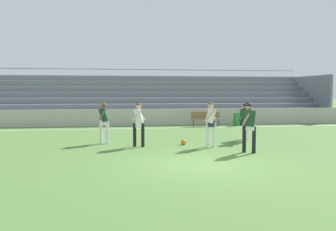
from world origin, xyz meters
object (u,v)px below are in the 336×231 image
object	(u,v)px
player_white_challenging	(247,117)
player_dark_deep_cover	(245,119)
bleacher_stand	(138,97)
player_white_on_ball	(211,120)
player_dark_overlapping	(249,123)
trash_bin	(237,119)
player_dark_trailing_run	(104,119)
bench_near_bin	(206,117)
soccer_ball	(183,142)
player_white_pressing_high	(139,121)

from	to	relation	value
player_white_challenging	player_dark_deep_cover	bearing A→B (deg)	-116.51
bleacher_stand	player_white_on_ball	xyz separation A→B (m)	(1.94, -12.74, -0.71)
player_dark_deep_cover	player_dark_overlapping	xyz separation A→B (m)	(-0.81, -2.61, 0.07)
player_dark_deep_cover	player_dark_overlapping	distance (m)	2.74
bleacher_stand	player_white_challenging	bearing A→B (deg)	-69.00
trash_bin	player_dark_trailing_run	size ratio (longest dim) A/B	0.49
bench_near_bin	trash_bin	xyz separation A→B (m)	(2.01, 0.16, -0.14)
player_dark_trailing_run	trash_bin	bearing A→B (deg)	39.74
player_dark_trailing_run	player_white_challenging	size ratio (longest dim) A/B	1.02
bleacher_stand	trash_bin	bearing A→B (deg)	-37.87
bench_near_bin	player_dark_deep_cover	xyz separation A→B (m)	(-0.09, -6.91, 0.41)
player_white_on_ball	player_dark_deep_cover	xyz separation A→B (m)	(1.79, 1.14, -0.08)
bench_near_bin	trash_bin	distance (m)	2.02
player_white_on_ball	player_dark_overlapping	size ratio (longest dim) A/B	1.01
player_dark_overlapping	soccer_ball	bearing A→B (deg)	130.65
player_dark_overlapping	soccer_ball	xyz separation A→B (m)	(-1.89, 2.20, -0.91)
trash_bin	player_white_challenging	bearing A→B (deg)	-105.21
player_white_pressing_high	player_dark_trailing_run	distance (m)	1.74
player_white_challenging	soccer_ball	size ratio (longest dim) A/B	7.51
player_white_challenging	player_white_on_ball	bearing A→B (deg)	-138.29
player_dark_overlapping	soccer_ball	size ratio (longest dim) A/B	7.79
bench_near_bin	player_dark_deep_cover	distance (m)	6.92
bench_near_bin	player_white_pressing_high	world-z (taller)	player_white_pressing_high
bench_near_bin	player_dark_deep_cover	size ratio (longest dim) A/B	1.11
player_white_challenging	soccer_ball	xyz separation A→B (m)	(-3.11, -1.23, -0.87)
player_dark_overlapping	player_white_pressing_high	bearing A→B (deg)	152.17
player_white_on_ball	bench_near_bin	bearing A→B (deg)	76.83
player_white_pressing_high	player_dark_trailing_run	xyz separation A→B (m)	(-1.34, 1.11, -0.00)
bleacher_stand	soccer_ball	bearing A→B (deg)	-85.12
player_white_on_ball	player_dark_deep_cover	world-z (taller)	player_white_on_ball
bench_near_bin	player_white_pressing_high	bearing A→B (deg)	-121.31
player_white_pressing_high	soccer_ball	distance (m)	2.03
bleacher_stand	bench_near_bin	size ratio (longest dim) A/B	14.85
player_white_pressing_high	soccer_ball	world-z (taller)	player_white_pressing_high
player_dark_deep_cover	player_dark_overlapping	size ratio (longest dim) A/B	0.94
bench_near_bin	player_dark_deep_cover	world-z (taller)	player_dark_deep_cover
player_dark_trailing_run	bench_near_bin	bearing A→B (deg)	47.38
player_dark_trailing_run	player_dark_overlapping	xyz separation A→B (m)	(5.03, -3.06, 0.02)
bench_near_bin	player_white_challenging	size ratio (longest dim) A/B	1.09
bleacher_stand	soccer_ball	xyz separation A→B (m)	(1.02, -12.01, -1.63)
player_dark_trailing_run	soccer_ball	xyz separation A→B (m)	(3.14, -0.86, -0.90)
player_white_on_ball	soccer_ball	xyz separation A→B (m)	(-0.92, 0.73, -0.92)
player_dark_trailing_run	player_dark_overlapping	distance (m)	5.89
player_white_on_ball	soccer_ball	distance (m)	1.49
player_white_pressing_high	player_dark_deep_cover	xyz separation A→B (m)	(4.51, 0.66, -0.05)
bleacher_stand	soccer_ball	world-z (taller)	bleacher_stand
player_dark_trailing_run	player_dark_deep_cover	bearing A→B (deg)	-4.40
bleacher_stand	player_white_pressing_high	distance (m)	12.31
player_white_challenging	player_dark_overlapping	size ratio (longest dim) A/B	0.96
player_white_pressing_high	player_dark_deep_cover	world-z (taller)	player_white_pressing_high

